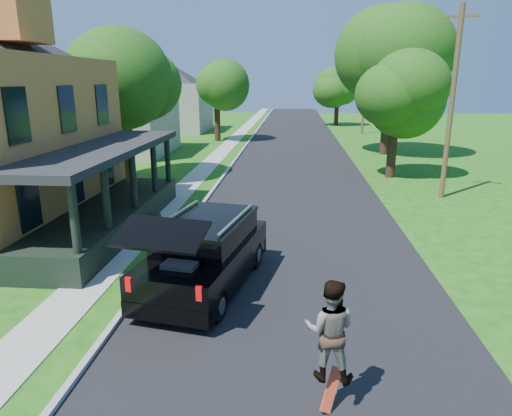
# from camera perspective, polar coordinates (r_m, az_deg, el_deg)

# --- Properties ---
(ground) EXTENTS (140.00, 140.00, 0.00)m
(ground) POSITION_cam_1_polar(r_m,az_deg,el_deg) (11.05, 4.69, -13.51)
(ground) COLOR #135811
(ground) RESTS_ON ground
(street) EXTENTS (8.00, 120.00, 0.02)m
(street) POSITION_cam_1_polar(r_m,az_deg,el_deg) (30.13, 4.78, 5.37)
(street) COLOR black
(street) RESTS_ON ground
(curb) EXTENTS (0.15, 120.00, 0.12)m
(curb) POSITION_cam_1_polar(r_m,az_deg,el_deg) (30.39, -2.92, 5.50)
(curb) COLOR #9F9F9A
(curb) RESTS_ON ground
(sidewalk) EXTENTS (1.30, 120.00, 0.03)m
(sidewalk) POSITION_cam_1_polar(r_m,az_deg,el_deg) (30.63, -5.81, 5.52)
(sidewalk) COLOR #A0A098
(sidewalk) RESTS_ON ground
(front_walk) EXTENTS (6.50, 1.20, 0.03)m
(front_walk) POSITION_cam_1_polar(r_m,az_deg,el_deg) (19.03, -25.23, -2.26)
(front_walk) COLOR #A0A098
(front_walk) RESTS_ON ground
(neighbor_house_mid) EXTENTS (12.78, 12.78, 8.30)m
(neighbor_house_mid) POSITION_cam_1_polar(r_m,az_deg,el_deg) (36.24, -17.54, 13.13)
(neighbor_house_mid) COLOR #9E998C
(neighbor_house_mid) RESTS_ON ground
(neighbor_house_far) EXTENTS (12.78, 12.78, 8.30)m
(neighbor_house_far) POSITION_cam_1_polar(r_m,az_deg,el_deg) (51.44, -10.79, 14.13)
(neighbor_house_far) COLOR #9E998C
(neighbor_house_far) RESTS_ON ground
(black_suv) EXTENTS (2.97, 5.67, 2.51)m
(black_suv) POSITION_cam_1_polar(r_m,az_deg,el_deg) (12.20, -6.36, -5.64)
(black_suv) COLOR black
(black_suv) RESTS_ON ground
(skateboarder) EXTENTS (0.95, 0.79, 1.77)m
(skateboarder) POSITION_cam_1_polar(r_m,az_deg,el_deg) (7.84, 9.21, -14.82)
(skateboarder) COLOR black
(skateboarder) RESTS_ON ground
(skateboard) EXTENTS (0.40, 0.50, 0.69)m
(skateboard) POSITION_cam_1_polar(r_m,az_deg,el_deg) (8.37, 9.37, -21.59)
(skateboard) COLOR red
(skateboard) RESTS_ON ground
(tree_left_mid) EXTENTS (6.59, 6.83, 8.61)m
(tree_left_mid) POSITION_cam_1_polar(r_m,az_deg,el_deg) (26.19, -16.38, 15.84)
(tree_left_mid) COLOR black
(tree_left_mid) RESTS_ON ground
(tree_left_far) EXTENTS (6.02, 6.18, 7.85)m
(tree_left_far) POSITION_cam_1_polar(r_m,az_deg,el_deg) (42.11, -4.99, 15.33)
(tree_left_far) COLOR black
(tree_left_far) RESTS_ON ground
(tree_right_near) EXTENTS (5.08, 4.92, 7.66)m
(tree_right_near) POSITION_cam_1_polar(r_m,az_deg,el_deg) (26.90, 17.12, 14.21)
(tree_right_near) COLOR black
(tree_right_near) RESTS_ON ground
(tree_right_mid) EXTENTS (6.87, 6.79, 10.62)m
(tree_right_mid) POSITION_cam_1_polar(r_m,az_deg,el_deg) (35.56, 16.41, 17.66)
(tree_right_mid) COLOR black
(tree_right_mid) RESTS_ON ground
(tree_right_far) EXTENTS (5.98, 6.13, 7.47)m
(tree_right_far) POSITION_cam_1_polar(r_m,az_deg,el_deg) (57.60, 10.15, 14.87)
(tree_right_far) COLOR black
(tree_right_far) RESTS_ON ground
(utility_pole_near) EXTENTS (1.41, 0.52, 8.56)m
(utility_pole_near) POSITION_cam_1_polar(r_m,az_deg,el_deg) (22.85, 23.28, 12.04)
(utility_pole_near) COLOR #4B3823
(utility_pole_near) RESTS_ON ground
(utility_pole_far) EXTENTS (1.44, 0.24, 8.89)m
(utility_pole_far) POSITION_cam_1_polar(r_m,az_deg,el_deg) (48.89, 13.42, 14.37)
(utility_pole_far) COLOR #4B3823
(utility_pole_far) RESTS_ON ground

